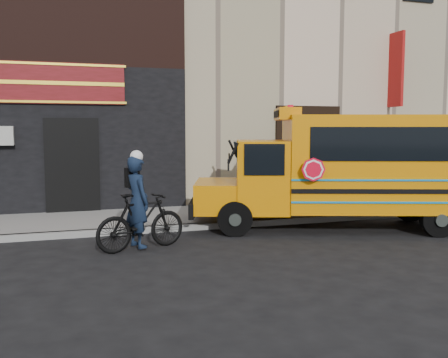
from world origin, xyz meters
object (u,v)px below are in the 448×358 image
sign_pole (386,161)px  bicycle (141,221)px  school_bus (351,167)px  cyclist (137,204)px

sign_pole → bicycle: bearing=-164.4°
school_bus → cyclist: (-5.26, -0.59, -0.59)m
sign_pole → school_bus: bearing=-145.5°
school_bus → bicycle: (-5.20, -0.66, -0.93)m
school_bus → cyclist: bearing=-173.6°
sign_pole → cyclist: bearing=-165.0°
bicycle → cyclist: bearing=23.8°
sign_pole → cyclist: size_ratio=1.47×
bicycle → cyclist: (-0.06, 0.07, 0.35)m
sign_pole → cyclist: 7.50m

